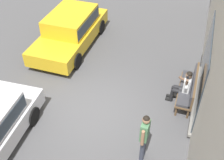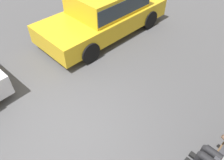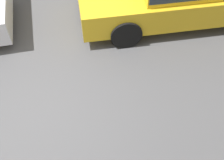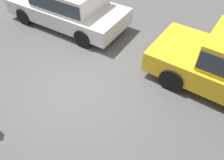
% 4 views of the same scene
% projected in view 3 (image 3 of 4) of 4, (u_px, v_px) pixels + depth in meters
% --- Properties ---
extents(ground_plane, '(60.00, 60.00, 0.00)m').
position_uv_depth(ground_plane, '(28.00, 123.00, 4.85)').
color(ground_plane, '#4C4C4F').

